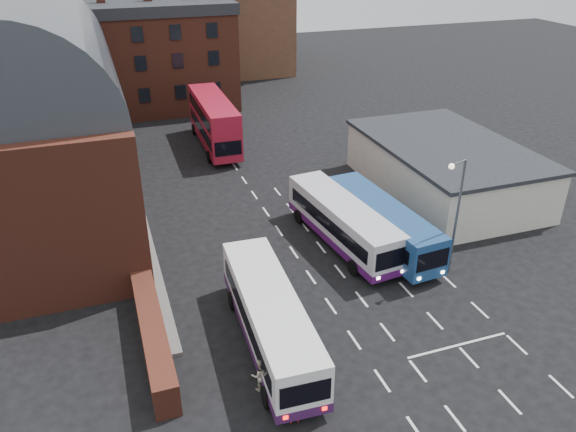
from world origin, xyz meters
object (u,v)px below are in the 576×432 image
object	(u,v)px
bus_blue	(381,221)
bus_red_double	(214,122)
bus_white_inbound	(343,220)
bus_white_outbound	(270,316)
street_lamp	(456,207)
pedestrian_beige	(260,375)
pedestrian_red	(294,409)

from	to	relation	value
bus_blue	bus_red_double	size ratio (longest dim) A/B	0.94
bus_white_inbound	bus_red_double	size ratio (longest dim) A/B	0.95
bus_white_outbound	bus_red_double	size ratio (longest dim) A/B	0.95
bus_white_outbound	bus_blue	size ratio (longest dim) A/B	1.02
bus_white_outbound	bus_red_double	xyz separation A→B (m)	(3.81, 30.16, 0.73)
bus_red_double	street_lamp	bearing A→B (deg)	109.04
bus_white_inbound	pedestrian_beige	xyz separation A→B (m)	(-9.33, -11.33, -0.95)
bus_red_double	pedestrian_red	xyz separation A→B (m)	(-4.43, -35.56, -1.74)
pedestrian_red	pedestrian_beige	world-z (taller)	pedestrian_beige
bus_white_outbound	bus_white_inbound	bearing A→B (deg)	49.36
bus_white_inbound	bus_blue	world-z (taller)	bus_white_inbound
bus_white_outbound	bus_blue	bearing A→B (deg)	38.36
bus_white_outbound	street_lamp	bearing A→B (deg)	15.19
pedestrian_red	bus_blue	bearing A→B (deg)	-128.81
bus_white_inbound	street_lamp	distance (m)	7.88
bus_red_double	bus_white_inbound	bearing A→B (deg)	101.65
bus_white_outbound	bus_white_inbound	world-z (taller)	bus_white_outbound
bus_white_inbound	bus_red_double	xyz separation A→B (m)	(-4.06, 21.77, 0.75)
bus_white_outbound	bus_red_double	bearing A→B (deg)	85.35
bus_white_outbound	pedestrian_red	size ratio (longest dim) A/B	6.84
bus_white_inbound	street_lamp	bearing A→B (deg)	124.46
bus_white_outbound	bus_red_double	world-z (taller)	bus_red_double
bus_white_outbound	street_lamp	xyz separation A→B (m)	(12.68, 2.84, 2.85)
bus_white_outbound	pedestrian_beige	distance (m)	3.42
bus_white_inbound	street_lamp	size ratio (longest dim) A/B	1.50
pedestrian_red	bus_red_double	bearing A→B (deg)	-95.49
bus_white_inbound	pedestrian_red	xyz separation A→B (m)	(-8.50, -13.79, -1.00)
street_lamp	pedestrian_beige	distance (m)	15.74
bus_red_double	street_lamp	world-z (taller)	street_lamp
bus_white_inbound	pedestrian_beige	distance (m)	14.71
pedestrian_beige	bus_blue	bearing A→B (deg)	-135.37
street_lamp	pedestrian_beige	xyz separation A→B (m)	(-14.13, -5.78, -3.82)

